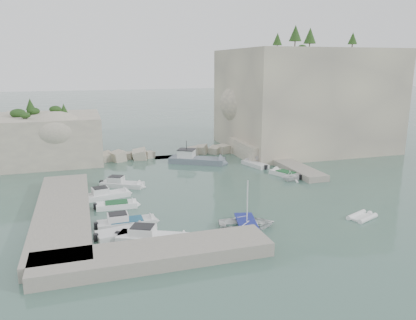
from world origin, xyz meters
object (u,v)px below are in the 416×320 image
object	(u,v)px
motorboat_b	(107,198)
inflatable_dinghy	(362,218)
tender_east_b	(286,176)
work_boat	(197,163)
motorboat_e	(122,236)
motorboat_a	(122,187)
tender_east_c	(255,166)
motorboat_d	(127,226)
rowboat	(247,227)
motorboat_f	(153,241)
tender_east_a	(291,181)
motorboat_c	(117,208)
tender_east_d	(264,163)

from	to	relation	value
motorboat_b	inflatable_dinghy	xyz separation A→B (m)	(23.18, -13.86, 0.00)
tender_east_b	work_boat	xyz separation A→B (m)	(-9.38, 10.46, 0.00)
motorboat_e	motorboat_a	bearing A→B (deg)	73.37
inflatable_dinghy	work_boat	distance (m)	27.93
motorboat_b	work_boat	bearing A→B (deg)	31.05
motorboat_a	work_boat	bearing A→B (deg)	63.94
tender_east_c	motorboat_b	bearing A→B (deg)	94.50
motorboat_d	rowboat	bearing A→B (deg)	-20.57
rowboat	tender_east_c	xyz separation A→B (m)	(10.01, 20.78, 0.00)
inflatable_dinghy	work_boat	bearing A→B (deg)	86.81
motorboat_f	rowboat	world-z (taller)	motorboat_f
tender_east_a	inflatable_dinghy	bearing A→B (deg)	169.43
work_boat	tender_east_a	bearing A→B (deg)	-24.74
motorboat_d	tender_east_c	xyz separation A→B (m)	(20.47, 17.06, 0.00)
motorboat_e	inflatable_dinghy	xyz separation A→B (m)	(22.65, -2.82, 0.00)
motorboat_c	motorboat_f	world-z (taller)	motorboat_f
motorboat_a	tender_east_b	bearing A→B (deg)	23.33
inflatable_dinghy	tender_east_a	distance (m)	13.77
inflatable_dinghy	tender_east_b	size ratio (longest dim) A/B	0.64
motorboat_f	motorboat_b	bearing A→B (deg)	128.32
motorboat_c	motorboat_b	bearing A→B (deg)	102.92
motorboat_f	work_boat	size ratio (longest dim) A/B	0.73
tender_east_b	motorboat_c	bearing A→B (deg)	80.41
motorboat_c	work_boat	bearing A→B (deg)	52.21
motorboat_d	tender_east_a	world-z (taller)	tender_east_a
motorboat_a	motorboat_b	size ratio (longest dim) A/B	1.06
motorboat_c	inflatable_dinghy	size ratio (longest dim) A/B	1.43
rowboat	tender_east_c	bearing A→B (deg)	-12.36
inflatable_dinghy	tender_east_c	distance (m)	22.14
motorboat_b	work_boat	distance (m)	18.85
motorboat_c	motorboat_f	bearing A→B (deg)	-74.69
rowboat	tender_east_c	size ratio (longest dim) A/B	1.04
motorboat_c	motorboat_e	size ratio (longest dim) A/B	0.95
motorboat_a	rowboat	bearing A→B (deg)	-31.75
motorboat_b	tender_east_a	xyz separation A→B (m)	(22.97, -0.09, 0.00)
motorboat_f	motorboat_a	bearing A→B (deg)	118.63
rowboat	tender_east_a	distance (m)	16.85
rowboat	motorboat_b	bearing A→B (deg)	56.18
motorboat_c	inflatable_dinghy	world-z (taller)	motorboat_c
motorboat_e	motorboat_f	xyz separation A→B (m)	(2.40, -1.86, 0.00)
motorboat_a	motorboat_d	xyz separation A→B (m)	(-0.84, -12.54, 0.00)
tender_east_c	tender_east_d	bearing A→B (deg)	-70.84
motorboat_b	motorboat_e	size ratio (longest dim) A/B	1.12
motorboat_b	motorboat_f	distance (m)	13.23
tender_east_c	motorboat_c	bearing A→B (deg)	103.18
motorboat_a	tender_east_a	bearing A→B (deg)	17.39
rowboat	motorboat_e	bearing A→B (deg)	95.58
motorboat_a	tender_east_c	world-z (taller)	motorboat_a
rowboat	tender_east_b	distance (m)	18.81
tender_east_b	tender_east_d	bearing A→B (deg)	-25.84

